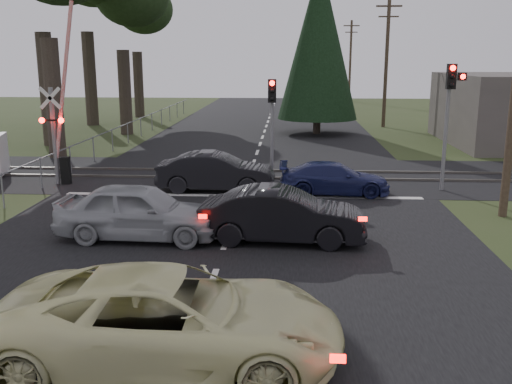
# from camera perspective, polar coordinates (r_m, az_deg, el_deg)

# --- Properties ---
(ground) EXTENTS (120.00, 120.00, 0.00)m
(ground) POSITION_cam_1_polar(r_m,az_deg,el_deg) (12.98, -4.43, -8.99)
(ground) COLOR #2F3C1B
(ground) RESTS_ON ground
(road) EXTENTS (14.00, 100.00, 0.01)m
(road) POSITION_cam_1_polar(r_m,az_deg,el_deg) (22.50, -1.03, 0.69)
(road) COLOR black
(road) RESTS_ON ground
(rail_corridor) EXTENTS (120.00, 8.00, 0.01)m
(rail_corridor) POSITION_cam_1_polar(r_m,az_deg,el_deg) (24.45, -0.67, 1.71)
(rail_corridor) COLOR black
(rail_corridor) RESTS_ON ground
(stop_line) EXTENTS (13.00, 0.35, 0.00)m
(stop_line) POSITION_cam_1_polar(r_m,az_deg,el_deg) (20.75, -1.41, -0.37)
(stop_line) COLOR silver
(stop_line) RESTS_ON ground
(rail_near) EXTENTS (120.00, 0.12, 0.10)m
(rail_near) POSITION_cam_1_polar(r_m,az_deg,el_deg) (23.66, -0.81, 1.43)
(rail_near) COLOR #59544C
(rail_near) RESTS_ON ground
(rail_far) EXTENTS (120.00, 0.12, 0.10)m
(rail_far) POSITION_cam_1_polar(r_m,az_deg,el_deg) (25.23, -0.55, 2.17)
(rail_far) COLOR #59544C
(rail_far) RESTS_ON ground
(crossing_signal) EXTENTS (1.62, 0.38, 6.96)m
(crossing_signal) POSITION_cam_1_polar(r_m,az_deg,el_deg) (23.63, -19.06, 5.63)
(crossing_signal) COLOR slate
(crossing_signal) RESTS_ON ground
(traffic_signal_right) EXTENTS (0.68, 0.48, 4.70)m
(traffic_signal_right) POSITION_cam_1_polar(r_m,az_deg,el_deg) (22.21, 18.85, 8.46)
(traffic_signal_right) COLOR slate
(traffic_signal_right) RESTS_ON ground
(traffic_signal_center) EXTENTS (0.32, 0.48, 4.10)m
(traffic_signal_center) POSITION_cam_1_polar(r_m,az_deg,el_deg) (22.68, 1.62, 7.95)
(traffic_signal_center) COLOR slate
(traffic_signal_center) RESTS_ON ground
(utility_pole_mid) EXTENTS (1.80, 0.26, 9.00)m
(utility_pole_mid) POSITION_cam_1_polar(r_m,az_deg,el_deg) (42.44, 12.91, 12.71)
(utility_pole_mid) COLOR #4C3D2D
(utility_pole_mid) RESTS_ON ground
(utility_pole_far) EXTENTS (1.80, 0.26, 9.00)m
(utility_pole_far) POSITION_cam_1_polar(r_m,az_deg,el_deg) (67.24, 9.41, 12.96)
(utility_pole_far) COLOR #4C3D2D
(utility_pole_far) RESTS_ON ground
(conifer_tree) EXTENTS (5.20, 5.20, 11.00)m
(conifer_tree) POSITION_cam_1_polar(r_m,az_deg,el_deg) (37.95, 6.30, 14.84)
(conifer_tree) COLOR #473D33
(conifer_tree) RESTS_ON ground
(fence_left) EXTENTS (0.10, 36.00, 1.20)m
(fence_left) POSITION_cam_1_polar(r_m,az_deg,el_deg) (36.02, -12.00, 5.16)
(fence_left) COLOR slate
(fence_left) RESTS_ON ground
(cream_coupe) EXTENTS (5.69, 2.72, 1.56)m
(cream_coupe) POSITION_cam_1_polar(r_m,az_deg,el_deg) (9.55, -8.60, -12.48)
(cream_coupe) COLOR beige
(cream_coupe) RESTS_ON ground
(dark_hatchback) EXTENTS (4.54, 1.79, 1.47)m
(dark_hatchback) POSITION_cam_1_polar(r_m,az_deg,el_deg) (15.49, 2.67, -2.37)
(dark_hatchback) COLOR black
(dark_hatchback) RESTS_ON ground
(silver_car) EXTENTS (4.62, 2.02, 1.55)m
(silver_car) POSITION_cam_1_polar(r_m,az_deg,el_deg) (16.06, -11.59, -1.92)
(silver_car) COLOR #969A9E
(silver_car) RESTS_ON ground
(blue_sedan) EXTENTS (4.05, 1.70, 1.17)m
(blue_sedan) POSITION_cam_1_polar(r_m,az_deg,el_deg) (21.13, 7.84, 1.34)
(blue_sedan) COLOR #1A1E4E
(blue_sedan) RESTS_ON ground
(dark_car_far) EXTENTS (4.42, 1.61, 1.45)m
(dark_car_far) POSITION_cam_1_polar(r_m,az_deg,el_deg) (21.47, -4.01, 2.01)
(dark_car_far) COLOR black
(dark_car_far) RESTS_ON ground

